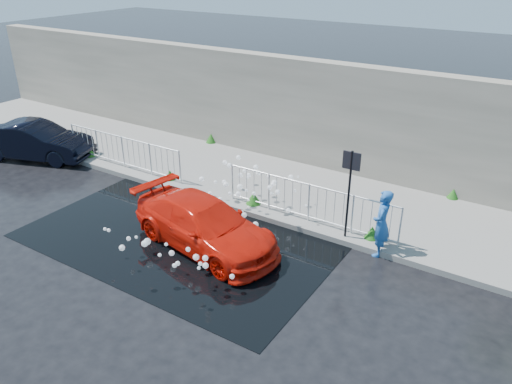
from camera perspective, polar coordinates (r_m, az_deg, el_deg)
ground at (r=13.00m, az=-13.04°, el=-6.31°), size 90.00×90.00×0.00m
pavement at (r=16.36m, az=-0.77°, el=1.62°), size 30.00×4.00×0.15m
curb at (r=14.89m, az=-5.00°, el=-1.01°), size 30.00×0.25×0.16m
retaining_wall at (r=17.50m, az=3.21°, el=9.57°), size 30.00×0.60×3.50m
puddle at (r=13.30m, az=-8.49°, el=-5.07°), size 8.00×5.00×0.01m
sign_post at (r=12.37m, az=10.68°, el=1.27°), size 0.45×0.06×2.50m
railing_left at (r=17.40m, az=-14.96°, el=4.58°), size 5.05×0.05×1.10m
railing_right at (r=13.43m, az=6.05°, el=-1.05°), size 5.05×0.05×1.10m
weeds at (r=15.98m, az=-2.23°, el=1.93°), size 12.17×3.93×0.35m
water_spray at (r=13.43m, az=-3.27°, el=-1.17°), size 3.52×5.82×1.10m
red_car at (r=12.54m, az=-5.87°, el=-3.74°), size 4.47×2.45×1.23m
dark_car at (r=19.59m, az=-23.91°, el=5.36°), size 4.28×2.71×1.33m
person at (r=12.40m, az=14.15°, el=-3.50°), size 0.51×0.69×1.73m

